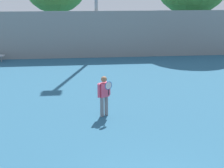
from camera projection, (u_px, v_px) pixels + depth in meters
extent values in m
cylinder|color=slate|center=(102.00, 107.00, 11.69)|extent=(0.14, 0.14, 0.77)
cylinder|color=slate|center=(106.00, 106.00, 11.81)|extent=(0.14, 0.14, 0.77)
cube|color=#DB4C6B|center=(104.00, 90.00, 11.56)|extent=(0.42, 0.36, 0.53)
cylinder|color=#DB4C6B|center=(99.00, 91.00, 11.42)|extent=(0.10, 0.10, 0.51)
cylinder|color=#DB4C6B|center=(109.00, 88.00, 11.69)|extent=(0.10, 0.10, 0.51)
sphere|color=#8E6647|center=(104.00, 79.00, 11.44)|extent=(0.22, 0.22, 0.22)
cylinder|color=black|center=(109.00, 92.00, 11.35)|extent=(0.03, 0.03, 0.22)
torus|color=#28519E|center=(108.00, 85.00, 11.28)|extent=(0.28, 0.18, 0.31)
cylinder|color=silver|center=(108.00, 85.00, 11.28)|extent=(0.23, 0.14, 0.27)
cylinder|color=gray|center=(1.00, 59.00, 20.70)|extent=(0.06, 0.06, 0.39)
cube|color=gray|center=(104.00, 35.00, 21.63)|extent=(27.85, 0.06, 3.23)
cylinder|color=brown|center=(57.00, 26.00, 26.50)|extent=(0.54, 0.54, 3.23)
cylinder|color=brown|center=(189.00, 28.00, 25.39)|extent=(0.53, 0.53, 3.25)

